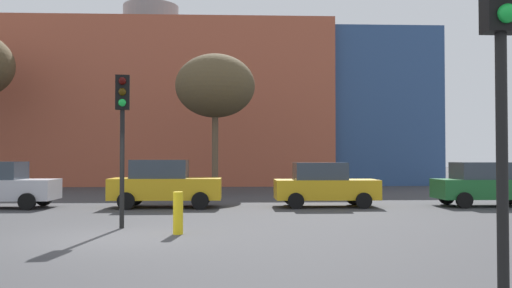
% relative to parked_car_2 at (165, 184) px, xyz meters
% --- Properties ---
extents(ground_plane, '(200.00, 200.00, 0.00)m').
position_rel_parked_car_2_xyz_m(ground_plane, '(-0.28, -7.74, -0.87)').
color(ground_plane, '#38383A').
extents(building_backdrop, '(39.77, 11.03, 12.92)m').
position_rel_parked_car_2_xyz_m(building_backdrop, '(-3.49, 19.98, 4.57)').
color(building_backdrop, '#B2563D').
rests_on(building_backdrop, ground_plane).
extents(parked_car_2, '(4.04, 1.98, 1.75)m').
position_rel_parked_car_2_xyz_m(parked_car_2, '(0.00, 0.00, 0.00)').
color(parked_car_2, gold).
rests_on(parked_car_2, ground_plane).
extents(parked_car_3, '(3.80, 1.87, 1.65)m').
position_rel_parked_car_2_xyz_m(parked_car_3, '(5.93, -0.00, -0.05)').
color(parked_car_3, gold).
rests_on(parked_car_3, ground_plane).
extents(parked_car_4, '(3.83, 1.88, 1.66)m').
position_rel_parked_car_2_xyz_m(parked_car_4, '(12.05, -0.00, -0.05)').
color(parked_car_4, '#1E662D').
rests_on(parked_car_4, ground_plane).
extents(traffic_light_near_right, '(0.36, 0.36, 4.04)m').
position_rel_parked_car_2_xyz_m(traffic_light_near_right, '(5.34, -14.85, 2.10)').
color(traffic_light_near_right, black).
rests_on(traffic_light_near_right, ground_plane).
extents(traffic_light_island, '(0.39, 0.38, 3.98)m').
position_rel_parked_car_2_xyz_m(traffic_light_island, '(-0.35, -6.05, 2.05)').
color(traffic_light_island, black).
rests_on(traffic_light_island, ground_plane).
extents(bare_tree_1, '(4.05, 4.05, 7.11)m').
position_rel_parked_car_2_xyz_m(bare_tree_1, '(1.61, 7.59, 4.59)').
color(bare_tree_1, brown).
rests_on(bare_tree_1, ground_plane).
extents(bollard_yellow_0, '(0.24, 0.24, 1.01)m').
position_rel_parked_car_2_xyz_m(bollard_yellow_0, '(1.21, -7.23, -0.36)').
color(bollard_yellow_0, yellow).
rests_on(bollard_yellow_0, ground_plane).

